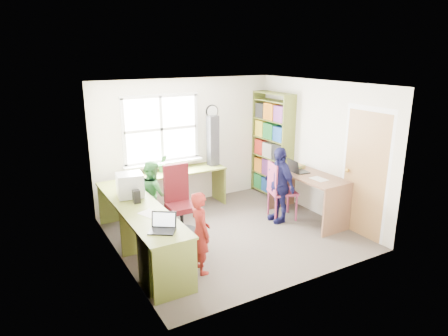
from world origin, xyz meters
The scene contains 19 objects.
room centered at (0.01, 0.10, 1.22)m, with size 3.64×3.44×2.44m.
l_desk centered at (-1.31, -0.28, 0.46)m, with size 2.38×2.95×0.75m.
right_desk centered at (1.46, -0.15, 0.60)m, with size 0.70×1.45×0.83m.
bookshelf centered at (1.65, 1.19, 1.00)m, with size 0.30×1.02×2.10m.
swivel_chair centered at (-0.71, 0.45, 0.49)m, with size 0.54×0.54×1.13m.
wooden_chair centered at (1.04, 0.13, 0.55)m, with size 0.55×0.55×1.02m.
crt_monitor centered at (-1.49, 0.48, 0.94)m, with size 0.42×0.38×0.37m.
laptop_left centered at (-1.49, -0.85, 0.80)m, with size 0.40×0.39×0.21m.
laptop_right centered at (1.36, 0.06, 0.88)m, with size 0.32×0.37×0.23m.
speaker_a centered at (-1.49, 0.20, 0.85)m, with size 0.10×0.10×0.19m.
speaker_b centered at (-1.48, 0.89, 0.84)m, with size 0.10×0.10×0.19m.
cd_tower centered at (0.44, 1.44, 1.23)m, with size 0.19×0.17×0.96m.
game_box centered at (1.47, 0.30, 0.86)m, with size 0.36×0.36×0.06m.
paper_a centered at (-1.46, -0.29, 0.75)m, with size 0.30×0.35×0.00m.
paper_b centered at (1.42, -0.44, 0.83)m, with size 0.21×0.29×0.00m.
potted_plant centered at (-0.58, 1.48, 0.91)m, with size 0.18×0.14×0.32m, color #30793C.
person_red centered at (-0.96, -0.79, 0.56)m, with size 0.41×0.27×1.13m, color maroon.
person_green centered at (-1.00, 0.89, 0.58)m, with size 0.56×0.44×1.15m, color #2F7731.
person_navy centered at (0.98, 0.05, 0.66)m, with size 0.77×0.32×1.32m, color #151542.
Camera 1 is at (-3.07, -5.12, 2.85)m, focal length 32.00 mm.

